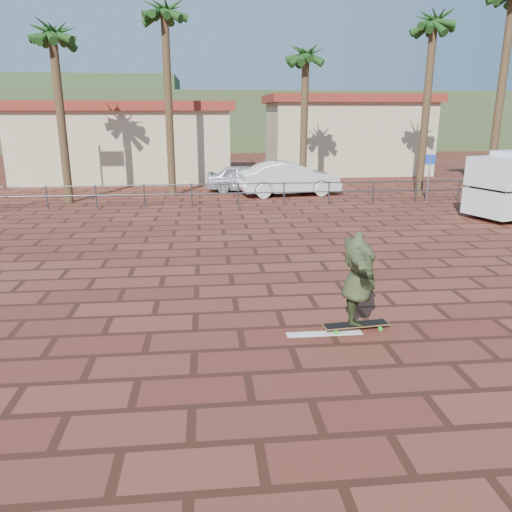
{
  "coord_description": "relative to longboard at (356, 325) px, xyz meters",
  "views": [
    {
      "loc": [
        -1.4,
        -9.43,
        3.91
      ],
      "look_at": [
        -0.31,
        1.29,
        0.8
      ],
      "focal_mm": 35.0,
      "sensor_mm": 36.0,
      "label": 1
    }
  ],
  "objects": [
    {
      "name": "street_sign",
      "position": [
        7.19,
        13.09,
        1.38
      ],
      "size": [
        0.43,
        0.09,
        2.12
      ],
      "rotation": [
        0.0,
        0.0,
        -0.11
      ],
      "color": "gray",
      "rests_on": "ground"
    },
    {
      "name": "palm_right",
      "position": [
        7.68,
        15.09,
        7.48
      ],
      "size": [
        2.4,
        2.4,
        9.05
      ],
      "color": "brown",
      "rests_on": "ground"
    },
    {
      "name": "longboard",
      "position": [
        0.0,
        0.0,
        0.0
      ],
      "size": [
        1.27,
        0.39,
        0.12
      ],
      "rotation": [
        0.0,
        0.0,
        0.1
      ],
      "color": "olive",
      "rests_on": "ground"
    },
    {
      "name": "palm_left",
      "position": [
        -4.32,
        16.09,
        7.85
      ],
      "size": [
        2.4,
        2.4,
        9.45
      ],
      "color": "brown",
      "rests_on": "ground"
    },
    {
      "name": "hill_front",
      "position": [
        -1.32,
        51.09,
        2.9
      ],
      "size": [
        70.0,
        18.0,
        6.0
      ],
      "primitive_type": "cube",
      "color": "#384C28",
      "rests_on": "ground"
    },
    {
      "name": "ground",
      "position": [
        -1.32,
        1.09,
        -0.1
      ],
      "size": [
        120.0,
        120.0,
        0.0
      ],
      "primitive_type": "plane",
      "color": "brown",
      "rests_on": "ground"
    },
    {
      "name": "hill_back",
      "position": [
        -23.32,
        57.09,
        3.9
      ],
      "size": [
        35.0,
        14.0,
        8.0
      ],
      "primitive_type": "cube",
      "color": "#384C28",
      "rests_on": "ground"
    },
    {
      "name": "building_east",
      "position": [
        6.68,
        25.09,
        2.44
      ],
      "size": [
        10.6,
        6.6,
        5.0
      ],
      "color": "beige",
      "rests_on": "ground"
    },
    {
      "name": "skateboarder",
      "position": [
        0.0,
        0.0,
        0.91
      ],
      "size": [
        0.91,
        2.24,
        1.77
      ],
      "primitive_type": "imported",
      "rotation": [
        0.0,
        0.0,
        1.42
      ],
      "color": "#384223",
      "rests_on": "longboard"
    },
    {
      "name": "paint_stripe",
      "position": [
        -0.62,
        -0.11,
        -0.1
      ],
      "size": [
        1.4,
        0.22,
        0.01
      ],
      "primitive_type": "cube",
      "color": "white",
      "rests_on": "ground"
    },
    {
      "name": "car_white",
      "position": [
        1.34,
        15.74,
        0.71
      ],
      "size": [
        5.1,
        2.38,
        1.62
      ],
      "primitive_type": "imported",
      "rotation": [
        0.0,
        0.0,
        1.71
      ],
      "color": "silver",
      "rests_on": "ground"
    },
    {
      "name": "car_silver",
      "position": [
        -0.65,
        17.09,
        0.58
      ],
      "size": [
        4.2,
        2.22,
        1.36
      ],
      "primitive_type": "imported",
      "rotation": [
        0.0,
        0.0,
        1.41
      ],
      "color": "#B9BCC0",
      "rests_on": "ground"
    },
    {
      "name": "palm_far_left",
      "position": [
        -8.82,
        14.59,
        6.73
      ],
      "size": [
        2.4,
        2.4,
        8.25
      ],
      "color": "brown",
      "rests_on": "ground"
    },
    {
      "name": "palm_center",
      "position": [
        2.18,
        16.59,
        6.26
      ],
      "size": [
        2.4,
        2.4,
        7.75
      ],
      "color": "brown",
      "rests_on": "ground"
    },
    {
      "name": "guardrail",
      "position": [
        -1.32,
        13.09,
        0.58
      ],
      "size": [
        24.06,
        0.06,
        1.0
      ],
      "color": "#47494F",
      "rests_on": "ground"
    },
    {
      "name": "building_west",
      "position": [
        -7.32,
        23.09,
        2.18
      ],
      "size": [
        12.6,
        7.6,
        4.5
      ],
      "color": "beige",
      "rests_on": "ground"
    }
  ]
}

